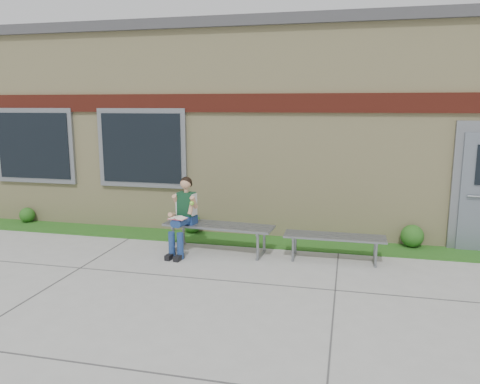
# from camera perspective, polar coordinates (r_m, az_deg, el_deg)

# --- Properties ---
(ground) EXTENTS (80.00, 80.00, 0.00)m
(ground) POSITION_cam_1_polar(r_m,az_deg,el_deg) (6.48, 2.29, -12.78)
(ground) COLOR #9E9E99
(ground) RESTS_ON ground
(grass_strip) EXTENTS (16.00, 0.80, 0.02)m
(grass_strip) POSITION_cam_1_polar(r_m,az_deg,el_deg) (8.89, 5.48, -6.18)
(grass_strip) COLOR #155118
(grass_strip) RESTS_ON ground
(school_building) EXTENTS (16.20, 6.22, 4.20)m
(school_building) POSITION_cam_1_polar(r_m,az_deg,el_deg) (11.89, 7.88, 8.25)
(school_building) COLOR beige
(school_building) RESTS_ON ground
(bench_left) EXTENTS (1.97, 0.69, 0.50)m
(bench_left) POSITION_cam_1_polar(r_m,az_deg,el_deg) (8.25, -2.63, -4.75)
(bench_left) COLOR slate
(bench_left) RESTS_ON ground
(bench_right) EXTENTS (1.66, 0.46, 0.43)m
(bench_right) POSITION_cam_1_polar(r_m,az_deg,el_deg) (7.97, 11.42, -5.91)
(bench_right) COLOR slate
(bench_right) RESTS_ON ground
(girl) EXTENTS (0.45, 0.78, 1.34)m
(girl) POSITION_cam_1_polar(r_m,az_deg,el_deg) (8.15, -6.92, -2.57)
(girl) COLOR navy
(girl) RESTS_ON ground
(shrub_west) EXTENTS (0.32, 0.32, 0.32)m
(shrub_west) POSITION_cam_1_polar(r_m,az_deg,el_deg) (11.32, -24.52, -2.55)
(shrub_west) COLOR #155118
(shrub_west) RESTS_ON grass_strip
(shrub_mid) EXTENTS (0.37, 0.37, 0.37)m
(shrub_mid) POSITION_cam_1_polar(r_m,az_deg,el_deg) (9.50, -5.82, -3.87)
(shrub_mid) COLOR #155118
(shrub_mid) RESTS_ON grass_strip
(shrub_east) EXTENTS (0.41, 0.41, 0.41)m
(shrub_east) POSITION_cam_1_polar(r_m,az_deg,el_deg) (9.08, 20.26, -5.04)
(shrub_east) COLOR #155118
(shrub_east) RESTS_ON grass_strip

